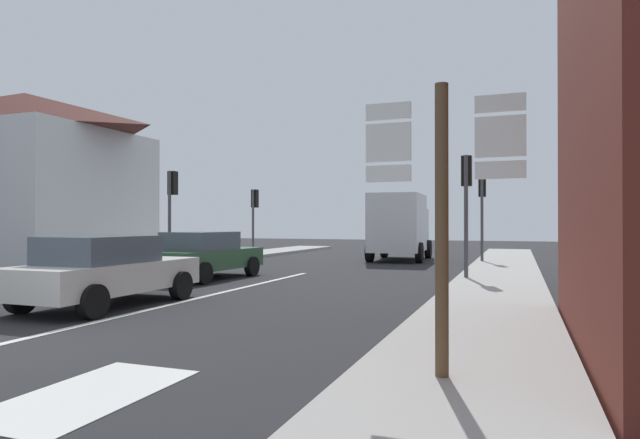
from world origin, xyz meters
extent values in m
plane|color=#232326|center=(0.00, 10.00, 0.00)|extent=(80.00, 80.00, 0.00)
cube|color=#9E9B96|center=(6.41, 8.00, 0.07)|extent=(2.43, 44.00, 0.14)
cube|color=#9E9B96|center=(-6.41, 8.00, 0.07)|extent=(2.43, 44.00, 0.14)
cube|color=silver|center=(0.00, 6.00, 0.01)|extent=(0.16, 12.00, 0.01)
cube|color=silver|center=(2.86, -1.00, 0.01)|extent=(1.20, 2.20, 0.01)
cube|color=silver|center=(-12.76, 11.81, 2.76)|extent=(8.75, 6.71, 5.51)
pyramid|color=#4C231E|center=(-12.76, 11.81, 6.39)|extent=(9.19, 7.05, 1.76)
cube|color=silver|center=(-12.76, 15.76, 0.35)|extent=(5.25, 1.20, 0.70)
cube|color=beige|center=(-1.14, 3.75, 0.62)|extent=(1.75, 4.20, 0.60)
cube|color=#47515B|center=(-1.14, 3.50, 1.19)|extent=(1.55, 2.10, 0.55)
cylinder|color=black|center=(-2.01, 5.10, 0.32)|extent=(0.22, 0.64, 0.64)
cylinder|color=black|center=(-0.26, 5.10, 0.32)|extent=(0.22, 0.64, 0.64)
cylinder|color=black|center=(-2.01, 2.40, 0.32)|extent=(0.22, 0.64, 0.64)
cylinder|color=black|center=(-0.26, 2.40, 0.32)|extent=(0.22, 0.64, 0.64)
cube|color=#2D5133|center=(-2.20, 9.21, 0.62)|extent=(1.95, 4.28, 0.60)
cube|color=#47515B|center=(-2.21, 8.96, 1.19)|extent=(1.65, 2.17, 0.55)
cylinder|color=black|center=(-3.01, 10.60, 0.32)|extent=(0.25, 0.65, 0.64)
cylinder|color=black|center=(-1.26, 10.52, 0.32)|extent=(0.25, 0.65, 0.64)
cylinder|color=black|center=(-3.14, 7.90, 0.32)|extent=(0.25, 0.65, 0.64)
cylinder|color=black|center=(-1.39, 7.82, 0.32)|extent=(0.25, 0.65, 0.64)
cube|color=silver|center=(1.76, 19.08, 1.75)|extent=(2.36, 3.79, 2.60)
cube|color=silver|center=(1.65, 21.58, 1.45)|extent=(2.14, 1.39, 2.00)
cube|color=#47515B|center=(1.65, 21.63, 2.25)|extent=(1.76, 0.18, 0.70)
cylinder|color=black|center=(0.55, 21.48, 0.45)|extent=(0.32, 0.91, 0.90)
cylinder|color=black|center=(2.75, 21.58, 0.45)|extent=(0.32, 0.91, 0.90)
cylinder|color=black|center=(0.70, 18.09, 0.45)|extent=(0.32, 0.91, 0.90)
cylinder|color=black|center=(2.90, 18.18, 0.45)|extent=(0.32, 0.91, 0.90)
cylinder|color=brown|center=(6.19, 0.40, 1.60)|extent=(0.14, 0.14, 3.20)
cube|color=white|center=(5.61, 0.45, 2.96)|extent=(0.50, 0.03, 0.18)
cube|color=black|center=(5.61, 0.47, 2.96)|extent=(0.43, 0.01, 0.13)
cube|color=white|center=(5.61, 0.45, 2.62)|extent=(0.50, 0.03, 0.42)
cube|color=black|center=(5.61, 0.47, 2.62)|extent=(0.43, 0.01, 0.32)
cube|color=white|center=(5.61, 0.45, 2.28)|extent=(0.50, 0.03, 0.18)
cube|color=black|center=(5.61, 0.47, 2.28)|extent=(0.43, 0.01, 0.13)
cube|color=white|center=(6.77, 0.45, 2.96)|extent=(0.50, 0.03, 0.18)
cube|color=black|center=(6.77, 0.47, 2.96)|extent=(0.43, 0.01, 0.13)
cube|color=white|center=(6.77, 0.45, 2.62)|extent=(0.50, 0.03, 0.42)
cube|color=black|center=(6.77, 0.47, 2.62)|extent=(0.43, 0.01, 0.32)
cube|color=white|center=(6.77, 0.45, 2.28)|extent=(0.50, 0.03, 0.18)
cube|color=black|center=(6.77, 0.47, 2.28)|extent=(0.43, 0.01, 0.13)
cylinder|color=#47474C|center=(5.50, 18.44, 1.88)|extent=(0.12, 0.12, 3.76)
cube|color=black|center=(5.50, 18.64, 3.31)|extent=(0.30, 0.28, 0.90)
sphere|color=#360303|center=(5.50, 18.78, 3.58)|extent=(0.18, 0.18, 0.18)
sphere|color=#3C2303|center=(5.50, 18.78, 3.30)|extent=(0.18, 0.18, 0.18)
sphere|color=#0CA526|center=(5.50, 18.78, 3.02)|extent=(0.18, 0.18, 0.18)
cylinder|color=#47474C|center=(-5.50, 18.78, 1.71)|extent=(0.12, 0.12, 3.42)
cube|color=black|center=(-5.50, 18.98, 2.97)|extent=(0.30, 0.28, 0.90)
sphere|color=#360303|center=(-5.50, 19.12, 3.24)|extent=(0.18, 0.18, 0.18)
sphere|color=#3C2303|center=(-5.50, 19.12, 2.96)|extent=(0.18, 0.18, 0.18)
sphere|color=#0CA526|center=(-5.50, 19.12, 2.68)|extent=(0.18, 0.18, 0.18)
cylinder|color=#47474C|center=(5.50, 11.08, 1.87)|extent=(0.12, 0.12, 3.74)
cube|color=black|center=(5.50, 11.28, 3.29)|extent=(0.30, 0.28, 0.90)
sphere|color=#360303|center=(5.50, 11.42, 3.56)|extent=(0.18, 0.18, 0.18)
sphere|color=#3C2303|center=(5.50, 11.42, 3.28)|extent=(0.18, 0.18, 0.18)
sphere|color=#0CA526|center=(5.50, 11.42, 3.00)|extent=(0.18, 0.18, 0.18)
cylinder|color=#47474C|center=(-5.50, 11.92, 1.86)|extent=(0.12, 0.12, 3.72)
cube|color=black|center=(-5.50, 12.12, 3.27)|extent=(0.30, 0.28, 0.90)
sphere|color=#360303|center=(-5.50, 12.26, 3.54)|extent=(0.18, 0.18, 0.18)
sphere|color=#3C2303|center=(-5.50, 12.26, 3.26)|extent=(0.18, 0.18, 0.18)
sphere|color=#0CA526|center=(-5.50, 12.26, 2.98)|extent=(0.18, 0.18, 0.18)
camera|label=1|loc=(6.95, -5.33, 1.74)|focal=30.34mm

